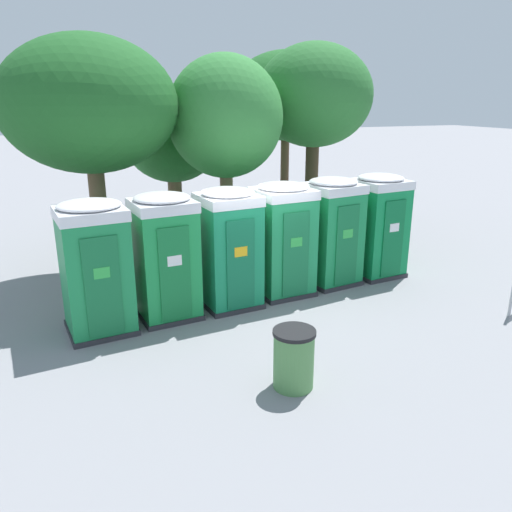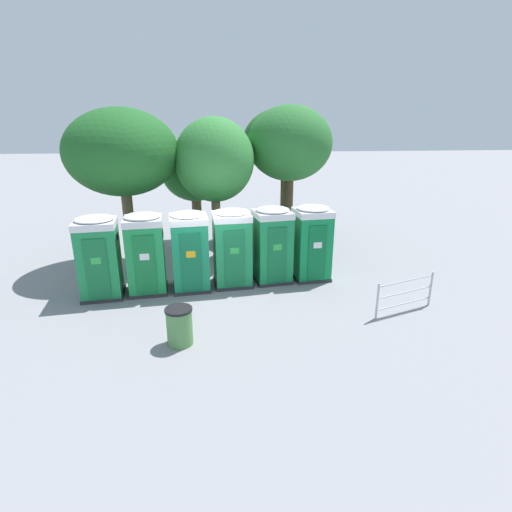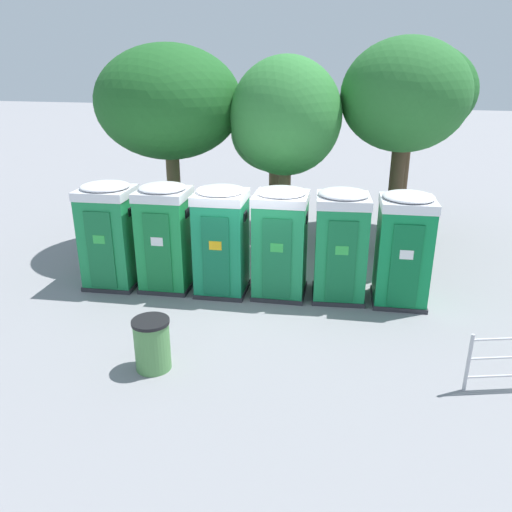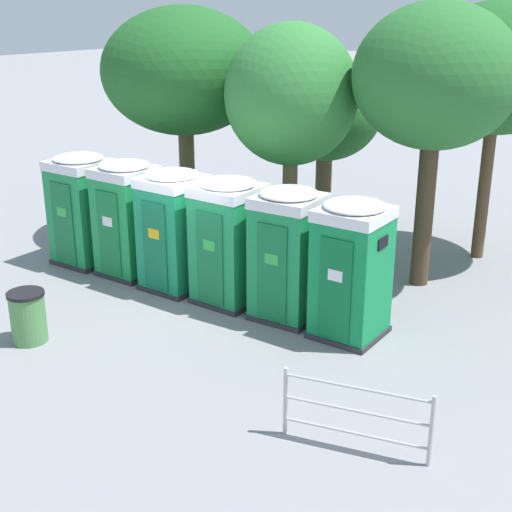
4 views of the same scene
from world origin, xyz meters
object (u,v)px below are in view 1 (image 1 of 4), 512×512
object	(u,v)px
portapotty_1	(165,256)
street_tree_4	(173,141)
portapotty_4	(331,231)
street_tree_3	(286,97)
portapotty_5	(378,225)
portapotty_2	(229,247)
street_tree_1	(314,97)
trash_can	(294,359)
street_tree_2	(225,118)
street_tree_0	(89,106)
portapotty_0	(95,267)
portapotty_3	(283,239)

from	to	relation	value
portapotty_1	street_tree_4	bearing A→B (deg)	75.17
portapotty_4	street_tree_3	size ratio (longest dim) A/B	0.44
street_tree_4	portapotty_5	bearing A→B (deg)	-49.57
portapotty_5	street_tree_4	world-z (taller)	street_tree_4
street_tree_4	portapotty_2	bearing A→B (deg)	-90.50
street_tree_1	trash_can	xyz separation A→B (m)	(-3.90, -7.02, -3.83)
street_tree_1	street_tree_2	world-z (taller)	street_tree_1
portapotty_4	street_tree_1	xyz separation A→B (m)	(1.10, 3.17, 3.02)
street_tree_4	street_tree_2	bearing A→B (deg)	-71.38
street_tree_0	street_tree_3	size ratio (longest dim) A/B	0.98
portapotty_0	portapotty_2	bearing A→B (deg)	6.49
portapotty_3	trash_can	distance (m)	4.02
portapotty_3	portapotty_5	size ratio (longest dim) A/B	1.00
portapotty_3	street_tree_0	bearing A→B (deg)	146.43
street_tree_3	portapotty_3	bearing A→B (deg)	-114.86
portapotty_4	street_tree_2	size ratio (longest dim) A/B	0.48
portapotty_0	street_tree_1	distance (m)	8.15
street_tree_2	street_tree_0	bearing A→B (deg)	-178.40
portapotty_5	street_tree_1	bearing A→B (deg)	94.80
portapotty_4	trash_can	world-z (taller)	portapotty_4
portapotty_0	street_tree_4	distance (m)	6.42
portapotty_4	street_tree_3	bearing A→B (deg)	76.61
portapotty_2	street_tree_1	world-z (taller)	street_tree_1
portapotty_3	street_tree_2	xyz separation A→B (m)	(-0.47, 2.54, 2.51)
portapotty_2	street_tree_4	xyz separation A→B (m)	(0.05, 5.21, 1.80)
portapotty_2	portapotty_3	xyz separation A→B (m)	(1.34, 0.22, -0.00)
portapotty_5	street_tree_2	bearing A→B (deg)	144.74
portapotty_0	portapotty_5	size ratio (longest dim) A/B	1.00
street_tree_0	trash_can	distance (m)	7.44
street_tree_1	trash_can	distance (m)	8.90
portapotty_2	street_tree_2	distance (m)	3.83
street_tree_3	trash_can	world-z (taller)	street_tree_3
portapotty_4	street_tree_3	world-z (taller)	street_tree_3
portapotty_4	street_tree_3	xyz separation A→B (m)	(1.32, 5.57, 3.05)
portapotty_5	street_tree_3	size ratio (longest dim) A/B	0.44
portapotty_5	street_tree_1	distance (m)	4.32
portapotty_2	portapotty_4	xyz separation A→B (m)	(2.69, 0.42, -0.00)
portapotty_2	portapotty_3	distance (m)	1.36
portapotty_2	portapotty_1	bearing A→B (deg)	-176.12
portapotty_5	street_tree_4	bearing A→B (deg)	130.43
portapotty_4	street_tree_4	size ratio (longest dim) A/B	0.58
portapotty_4	street_tree_4	xyz separation A→B (m)	(-2.64, 4.79, 1.80)
portapotty_1	street_tree_4	size ratio (longest dim) A/B	0.58
portapotty_5	street_tree_3	xyz separation A→B (m)	(-0.03, 5.47, 3.05)
street_tree_2	trash_can	xyz separation A→B (m)	(-0.99, -6.19, -3.32)
portapotty_2	portapotty_5	size ratio (longest dim) A/B	1.00
street_tree_0	portapotty_2	bearing A→B (deg)	-48.66
portapotty_1	street_tree_3	bearing A→B (deg)	48.52
portapotty_0	street_tree_3	size ratio (longest dim) A/B	0.44
street_tree_2	trash_can	world-z (taller)	street_tree_2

